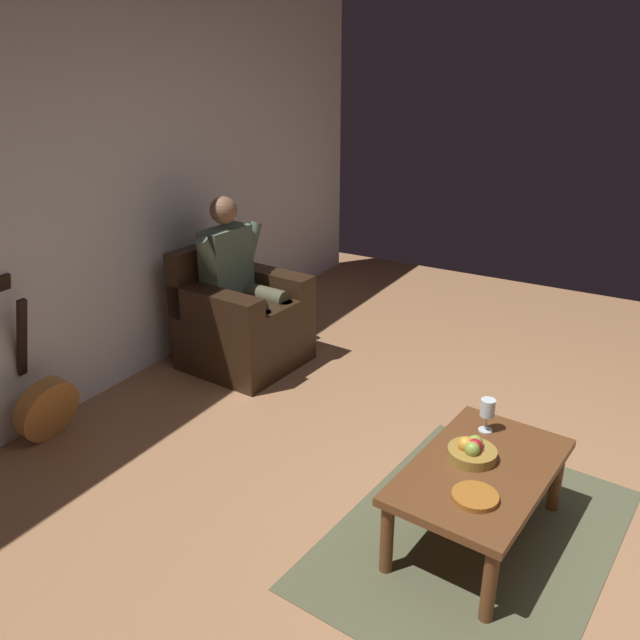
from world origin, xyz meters
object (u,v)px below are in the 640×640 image
fruit_bowl (472,451)px  coffee_table (480,478)px  person_seated (240,278)px  armchair (241,321)px  guitar (45,404)px  decorative_dish (475,497)px  wine_glass_near (488,410)px

fruit_bowl → coffee_table: bearing=56.0°
person_seated → fruit_bowl: (0.95, 2.03, -0.22)m
armchair → guitar: guitar is taller
armchair → person_seated: (0.00, 0.01, 0.33)m
armchair → coffee_table: 2.33m
armchair → decorative_dish: bearing=64.6°
wine_glass_near → fruit_bowl: bearing=3.6°
person_seated → wine_glass_near: 2.13m
decorative_dish → fruit_bowl: bearing=-158.8°
coffee_table → fruit_bowl: 0.13m
guitar → fruit_bowl: size_ratio=4.45×
guitar → wine_glass_near: 2.53m
armchair → decorative_dish: size_ratio=4.40×
coffee_table → wine_glass_near: wine_glass_near is taller
person_seated → coffee_table: 2.34m
guitar → coffee_table: bearing=99.9°
person_seated → guitar: bearing=-11.0°
coffee_table → guitar: bearing=-80.1°
armchair → decorative_dish: 2.48m
coffee_table → person_seated: bearing=-115.3°
guitar → fruit_bowl: bearing=101.1°
coffee_table → fruit_bowl: fruit_bowl is taller
person_seated → decorative_dish: (1.23, 2.14, -0.25)m
wine_glass_near → decorative_dish: (0.55, 0.13, -0.11)m
guitar → decorative_dish: bearing=94.3°
wine_glass_near → decorative_dish: 0.58m
person_seated → guitar: (1.42, -0.39, -0.43)m
coffee_table → guitar: size_ratio=1.00×
coffee_table → wine_glass_near: (-0.31, -0.08, 0.18)m
fruit_bowl → decorative_dish: 0.31m
person_seated → coffee_table: (0.99, 2.09, -0.32)m
guitar → decorative_dish: 2.54m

